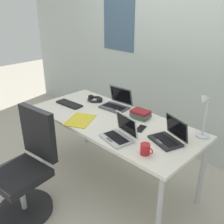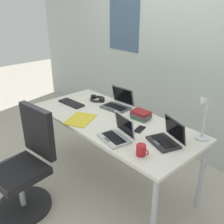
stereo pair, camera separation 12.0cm
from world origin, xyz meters
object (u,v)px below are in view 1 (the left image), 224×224
Objects in this scene: cell_phone at (141,129)px; headphones at (95,99)px; laptop_mid_desk at (119,134)px; coffee_mug at (145,149)px; desk_lamp at (204,117)px; external_keyboard at (69,104)px; office_chair at (27,172)px; laptop_near_lamp at (116,104)px; paper_folder_center at (80,120)px; computer_mouse at (181,129)px; laptop_near_mouse at (169,137)px; book_stack at (141,114)px.

cell_phone is 0.64× the size of headphones.
laptop_mid_desk is 0.31m from coffee_mug.
laptop_mid_desk is at bearing -134.12° from desk_lamp.
office_chair reaches higher than external_keyboard.
external_keyboard is at bearing 170.96° from coffee_mug.
external_keyboard is 0.90m from office_chair.
office_chair is (-1.07, -1.10, -0.54)m from desk_lamp.
laptop_mid_desk is at bearing 173.12° from coffee_mug.
office_chair reaches higher than laptop_near_lamp.
coffee_mug is 0.12× the size of office_chair.
external_keyboard is 1.25m from coffee_mug.
paper_folder_center is (-1.01, -0.51, -0.19)m from desk_lamp.
headphones is at bearing 151.12° from cell_phone.
laptop_mid_desk is 0.59m from computer_mouse.
computer_mouse is 0.31× the size of paper_folder_center.
desk_lamp is 1.30× the size of laptop_mid_desk.
desk_lamp is at bearing 9.75° from external_keyboard.
laptop_near_mouse is 0.85m from laptop_near_lamp.
laptop_mid_desk is 1.44× the size of headphones.
paper_folder_center is 0.68m from office_chair.
laptop_mid_desk is at bearing -13.63° from external_keyboard.
office_chair is at bearing -134.31° from laptop_mid_desk.
paper_folder_center is (-0.52, -0.01, -0.04)m from laptop_mid_desk.
laptop_near_mouse is at bearing -17.40° from cell_phone.
computer_mouse is (1.22, 0.34, 0.01)m from external_keyboard.
laptop_near_lamp is 2.30× the size of cell_phone.
desk_lamp reaches higher than paper_folder_center.
headphones is at bearing 102.65° from office_chair.
book_stack is at bearing 16.73° from external_keyboard.
laptop_near_mouse is 2.36× the size of cell_phone.
cell_phone is 0.14× the size of office_chair.
book_stack is at bearing -3.49° from laptop_near_lamp.
laptop_mid_desk is 2.73× the size of coffee_mug.
cell_phone is 1.11m from office_chair.
coffee_mug is at bearing -93.52° from laptop_near_mouse.
laptop_mid_desk is 0.94× the size of external_keyboard.
book_stack is at bearing 157.58° from computer_mouse.
laptop_mid_desk is at bearing -149.25° from computer_mouse.
laptop_near_lamp reaches higher than headphones.
laptop_near_mouse is at bearing -9.83° from headphones.
laptop_near_lamp is (-0.98, -0.02, -0.15)m from desk_lamp.
laptop_mid_desk is 0.94m from external_keyboard.
office_chair is at bearing -157.34° from computer_mouse.
computer_mouse is 1.46m from office_chair.
desk_lamp is 0.72m from laptop_mid_desk.
book_stack is at bearing 113.47° from cell_phone.
cell_phone is 0.25m from book_stack.
laptop_near_mouse is 3.34× the size of computer_mouse.
laptop_near_lamp is 0.95m from coffee_mug.
office_chair is (0.34, -0.76, -0.35)m from external_keyboard.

